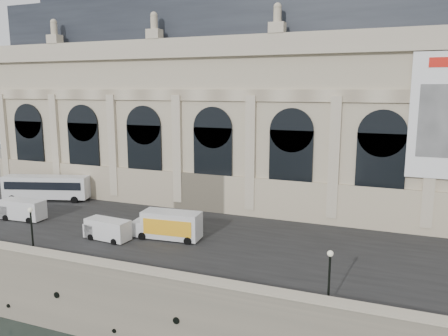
{
  "coord_description": "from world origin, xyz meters",
  "views": [
    {
      "loc": [
        17.2,
        -28.42,
        21.75
      ],
      "look_at": [
        -2.54,
        22.0,
        11.93
      ],
      "focal_mm": 35.0,
      "sensor_mm": 36.0,
      "label": 1
    }
  ],
  "objects_px": {
    "bus_left": "(46,187)",
    "van_c": "(106,229)",
    "van_b": "(21,210)",
    "box_truck": "(168,225)",
    "lamp_left": "(32,231)",
    "lamp_right": "(329,280)"
  },
  "relations": [
    {
      "from": "van_b",
      "to": "van_c",
      "type": "xyz_separation_m",
      "value": [
        14.05,
        -2.2,
        -0.13
      ]
    },
    {
      "from": "van_c",
      "to": "lamp_left",
      "type": "bearing_deg",
      "value": -123.87
    },
    {
      "from": "bus_left",
      "to": "box_truck",
      "type": "height_order",
      "value": "bus_left"
    },
    {
      "from": "lamp_right",
      "to": "box_truck",
      "type": "bearing_deg",
      "value": 153.48
    },
    {
      "from": "bus_left",
      "to": "van_c",
      "type": "relative_size",
      "value": 2.36
    },
    {
      "from": "van_c",
      "to": "box_truck",
      "type": "height_order",
      "value": "box_truck"
    },
    {
      "from": "bus_left",
      "to": "box_truck",
      "type": "xyz_separation_m",
      "value": [
        23.92,
        -7.99,
        -0.49
      ]
    },
    {
      "from": "bus_left",
      "to": "van_c",
      "type": "bearing_deg",
      "value": -30.74
    },
    {
      "from": "bus_left",
      "to": "box_truck",
      "type": "distance_m",
      "value": 25.23
    },
    {
      "from": "bus_left",
      "to": "lamp_left",
      "type": "distance_m",
      "value": 21.68
    },
    {
      "from": "van_b",
      "to": "box_truck",
      "type": "bearing_deg",
      "value": 1.29
    },
    {
      "from": "bus_left",
      "to": "lamp_left",
      "type": "height_order",
      "value": "lamp_left"
    },
    {
      "from": "bus_left",
      "to": "lamp_right",
      "type": "relative_size",
      "value": 2.78
    },
    {
      "from": "van_c",
      "to": "box_truck",
      "type": "relative_size",
      "value": 0.68
    },
    {
      "from": "bus_left",
      "to": "van_b",
      "type": "distance_m",
      "value": 9.31
    },
    {
      "from": "box_truck",
      "to": "lamp_left",
      "type": "distance_m",
      "value": 13.26
    },
    {
      "from": "van_c",
      "to": "lamp_left",
      "type": "height_order",
      "value": "lamp_left"
    },
    {
      "from": "lamp_left",
      "to": "van_c",
      "type": "bearing_deg",
      "value": 56.13
    },
    {
      "from": "van_c",
      "to": "van_b",
      "type": "bearing_deg",
      "value": 171.09
    },
    {
      "from": "van_b",
      "to": "lamp_left",
      "type": "relative_size",
      "value": 1.23
    },
    {
      "from": "van_c",
      "to": "lamp_right",
      "type": "distance_m",
      "value": 24.96
    },
    {
      "from": "lamp_left",
      "to": "van_b",
      "type": "bearing_deg",
      "value": 140.81
    }
  ]
}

